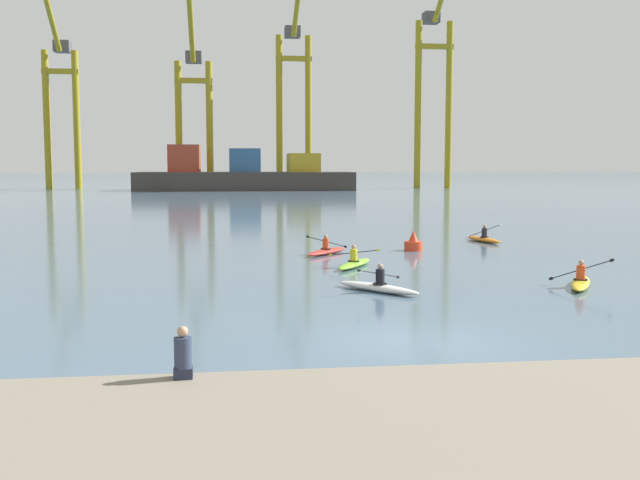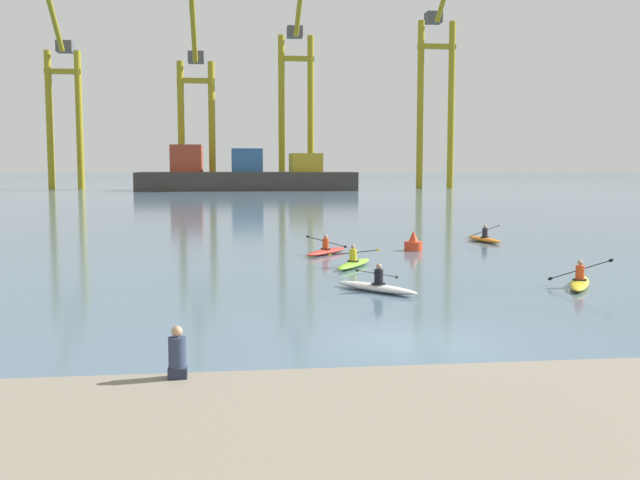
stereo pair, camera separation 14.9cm
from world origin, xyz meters
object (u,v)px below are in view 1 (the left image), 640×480
at_px(kayak_lime, 354,263).
at_px(kayak_white, 378,286).
at_px(container_barge, 243,175).
at_px(channel_buoy, 413,243).
at_px(kayak_yellow, 581,282).
at_px(kayak_orange, 483,239).
at_px(gantry_crane_west_mid, 194,98).
at_px(kayak_red, 327,251).
at_px(seated_onlooker, 183,355).
at_px(gantry_crane_west, 61,96).
at_px(gantry_crane_east_mid, 294,85).
at_px(gantry_crane_east, 435,78).

bearing_deg(kayak_lime, kayak_white, -92.30).
height_order(container_barge, channel_buoy, container_barge).
height_order(kayak_yellow, kayak_orange, kayak_yellow).
height_order(gantry_crane_west_mid, channel_buoy, gantry_crane_west_mid).
height_order(gantry_crane_west_mid, kayak_red, gantry_crane_west_mid).
distance_m(container_barge, channel_buoy, 91.52).
distance_m(kayak_yellow, seated_onlooker, 17.57).
xyz_separation_m(gantry_crane_west, seated_onlooker, (27.94, -125.68, -15.41)).
relative_size(kayak_lime, kayak_white, 1.07).
bearing_deg(gantry_crane_west_mid, channel_buoy, -81.55).
bearing_deg(kayak_red, kayak_lime, -83.30).
bearing_deg(gantry_crane_east_mid, kayak_lime, -93.93).
distance_m(gantry_crane_east_mid, kayak_orange, 99.07).
bearing_deg(gantry_crane_east_mid, seated_onlooker, -96.13).
distance_m(kayak_yellow, kayak_orange, 15.31).
xyz_separation_m(gantry_crane_east_mid, gantry_crane_east, (25.07, -3.83, 1.04)).
xyz_separation_m(channel_buoy, kayak_yellow, (3.02, -11.57, -0.19)).
bearing_deg(gantry_crane_east_mid, gantry_crane_west_mid, -170.77).
bearing_deg(seated_onlooker, kayak_white, 63.75).
relative_size(channel_buoy, seated_onlooker, 1.12).
xyz_separation_m(container_barge, kayak_yellow, (9.32, -102.84, -2.30)).
bearing_deg(kayak_orange, kayak_red, -153.60).
xyz_separation_m(channel_buoy, kayak_white, (-4.18, -11.65, -0.19)).
bearing_deg(gantry_crane_west_mid, kayak_orange, -78.35).
xyz_separation_m(gantry_crane_west, gantry_crane_east, (66.36, -5.21, 3.37)).
xyz_separation_m(kayak_red, seated_onlooker, (-5.48, -22.34, 0.85)).
xyz_separation_m(gantry_crane_west, kayak_orange, (42.81, -98.67, -16.27)).
bearing_deg(channel_buoy, gantry_crane_east, 73.67).
xyz_separation_m(container_barge, kayak_white, (2.11, -102.93, -2.30)).
bearing_deg(gantry_crane_east_mid, gantry_crane_east, -8.68).
distance_m(gantry_crane_east_mid, kayak_white, 114.35).
height_order(kayak_lime, kayak_yellow, kayak_yellow).
bearing_deg(kayak_red, kayak_orange, 26.40).
relative_size(gantry_crane_east, seated_onlooker, 44.93).
xyz_separation_m(kayak_lime, kayak_orange, (8.85, 9.26, 0.00)).
distance_m(gantry_crane_east, seated_onlooker, 127.83).
distance_m(gantry_crane_west_mid, channel_buoy, 100.29).
distance_m(kayak_white, kayak_orange, 17.78).
distance_m(gantry_crane_east_mid, kayak_yellow, 114.02).
relative_size(gantry_crane_east, kayak_lime, 12.39).
bearing_deg(gantry_crane_west, gantry_crane_west_mid, -10.43).
relative_size(kayak_lime, kayak_yellow, 0.99).
xyz_separation_m(gantry_crane_west, gantry_crane_west_mid, (23.35, -4.30, -0.58)).
distance_m(gantry_crane_west_mid, kayak_orange, 97.63).
bearing_deg(container_barge, kayak_orange, -82.72).
xyz_separation_m(gantry_crane_east_mid, kayak_red, (-7.87, -101.95, -18.60)).
bearing_deg(kayak_white, gantry_crane_west, 106.48).
relative_size(gantry_crane_east, kayak_red, 13.16).
bearing_deg(gantry_crane_west_mid, gantry_crane_west, 169.57).
height_order(gantry_crane_west_mid, kayak_orange, gantry_crane_west_mid).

